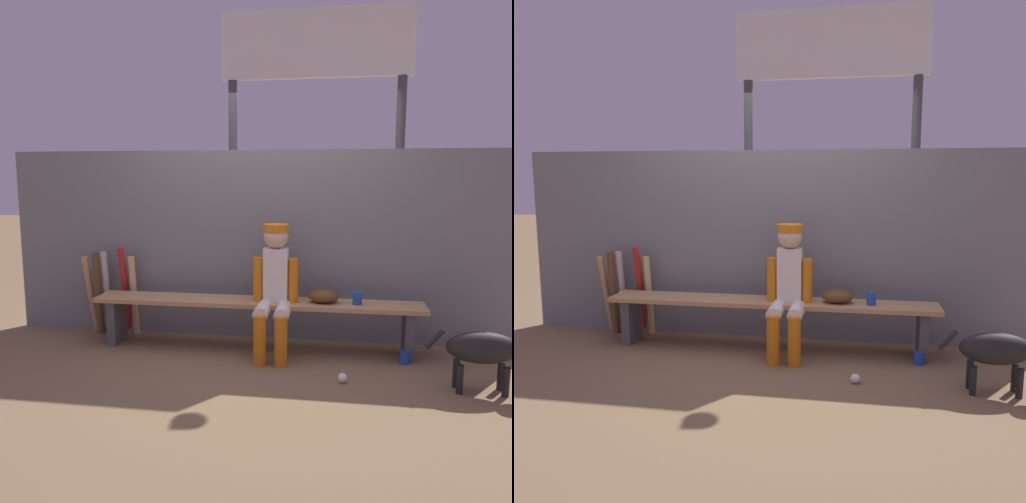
# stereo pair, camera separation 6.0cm
# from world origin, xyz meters

# --- Properties ---
(ground_plane) EXTENTS (30.00, 30.00, 0.00)m
(ground_plane) POSITION_xyz_m (0.00, 0.00, 0.00)
(ground_plane) COLOR brown
(chainlink_fence) EXTENTS (5.11, 0.03, 1.84)m
(chainlink_fence) POSITION_xyz_m (0.00, 0.37, 0.92)
(chainlink_fence) COLOR slate
(chainlink_fence) RESTS_ON ground_plane
(dugout_bench) EXTENTS (3.02, 0.36, 0.47)m
(dugout_bench) POSITION_xyz_m (0.00, 0.00, 0.37)
(dugout_bench) COLOR tan
(dugout_bench) RESTS_ON ground_plane
(player_seated) EXTENTS (0.41, 0.55, 1.17)m
(player_seated) POSITION_xyz_m (0.18, -0.11, 0.64)
(player_seated) COLOR silver
(player_seated) RESTS_ON ground_plane
(baseball_glove) EXTENTS (0.28, 0.20, 0.12)m
(baseball_glove) POSITION_xyz_m (0.61, 0.00, 0.53)
(baseball_glove) COLOR #593819
(baseball_glove) RESTS_ON dugout_bench
(bat_wood_natural) EXTENTS (0.07, 0.15, 0.81)m
(bat_wood_natural) POSITION_xyz_m (-1.28, 0.25, 0.40)
(bat_wood_natural) COLOR tan
(bat_wood_natural) RESTS_ON ground_plane
(bat_aluminum_red) EXTENTS (0.09, 0.28, 0.91)m
(bat_aluminum_red) POSITION_xyz_m (-1.38, 0.28, 0.45)
(bat_aluminum_red) COLOR #B22323
(bat_aluminum_red) RESTS_ON ground_plane
(bat_aluminum_silver) EXTENTS (0.10, 0.20, 0.85)m
(bat_aluminum_silver) POSITION_xyz_m (-1.58, 0.26, 0.43)
(bat_aluminum_silver) COLOR #B7B7BC
(bat_aluminum_silver) RESTS_ON ground_plane
(bat_wood_dark) EXTENTS (0.07, 0.14, 0.85)m
(bat_wood_dark) POSITION_xyz_m (-1.64, 0.21, 0.42)
(bat_wood_dark) COLOR brown
(bat_wood_dark) RESTS_ON ground_plane
(bat_wood_tan) EXTENTS (0.08, 0.26, 0.80)m
(bat_wood_tan) POSITION_xyz_m (-1.74, 0.25, 0.40)
(bat_wood_tan) COLOR tan
(bat_wood_tan) RESTS_ON ground_plane
(baseball) EXTENTS (0.07, 0.07, 0.07)m
(baseball) POSITION_xyz_m (0.78, -0.66, 0.04)
(baseball) COLOR white
(baseball) RESTS_ON ground_plane
(cup_on_ground) EXTENTS (0.08, 0.08, 0.11)m
(cup_on_ground) POSITION_xyz_m (1.31, -0.17, 0.06)
(cup_on_ground) COLOR #1E47AD
(cup_on_ground) RESTS_ON ground_plane
(cup_on_bench) EXTENTS (0.08, 0.08, 0.11)m
(cup_on_bench) POSITION_xyz_m (0.91, -0.02, 0.52)
(cup_on_bench) COLOR #1E47AD
(cup_on_bench) RESTS_ON dugout_bench
(scoreboard) EXTENTS (2.32, 0.27, 3.59)m
(scoreboard) POSITION_xyz_m (0.53, 1.20, 2.53)
(scoreboard) COLOR #3F3F42
(scoreboard) RESTS_ON ground_plane
(dog) EXTENTS (0.84, 0.20, 0.49)m
(dog) POSITION_xyz_m (1.85, -0.67, 0.34)
(dog) COLOR black
(dog) RESTS_ON ground_plane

